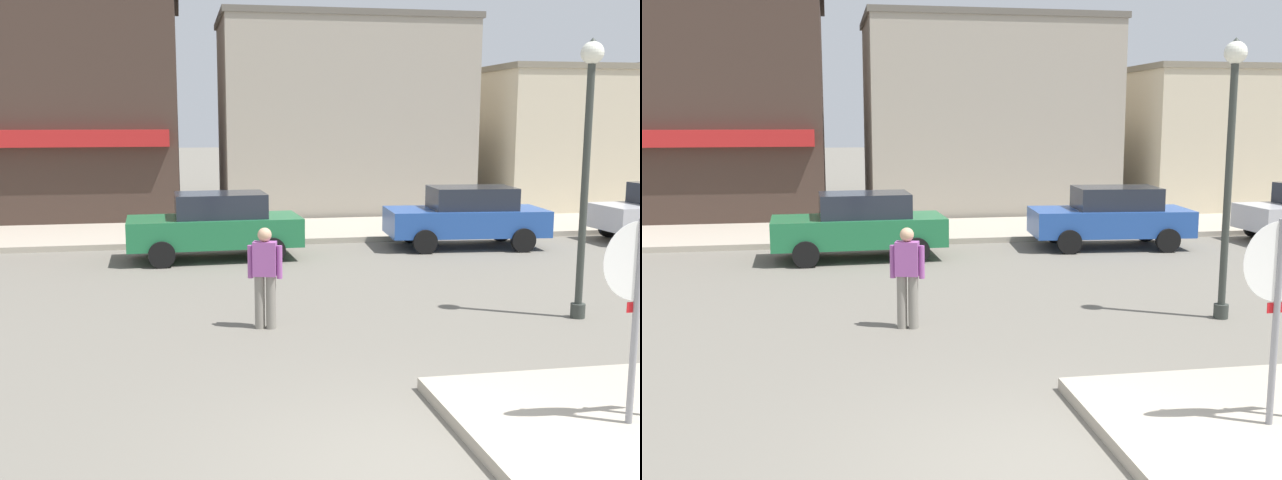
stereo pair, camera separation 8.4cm
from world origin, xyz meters
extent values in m
plane|color=#6B665B|center=(0.00, 0.00, 0.00)|extent=(160.00, 160.00, 0.00)
cube|color=#A89E8C|center=(0.00, 14.90, 0.07)|extent=(80.00, 4.00, 0.15)
cylinder|color=gray|center=(2.33, 0.40, 1.15)|extent=(0.07, 0.07, 2.30)
cylinder|color=red|center=(2.33, 0.42, 1.87)|extent=(0.76, 0.05, 0.76)
cylinder|color=white|center=(2.33, 0.40, 1.87)|extent=(0.82, 0.05, 0.82)
cube|color=red|center=(2.33, 0.41, 1.39)|extent=(0.20, 0.02, 0.11)
cylinder|color=#333833|center=(4.25, 4.84, 2.10)|extent=(0.12, 0.12, 4.20)
cylinder|color=#333833|center=(4.25, 4.84, 0.12)|extent=(0.24, 0.24, 0.24)
sphere|color=white|center=(4.25, 4.84, 4.31)|extent=(0.36, 0.36, 0.36)
cone|color=#333833|center=(4.25, 4.84, 4.45)|extent=(0.32, 0.32, 0.18)
cube|color=#1E6B3D|center=(-1.45, 11.27, 0.67)|extent=(4.06, 1.85, 0.66)
cube|color=#1E232D|center=(-1.31, 11.27, 1.28)|extent=(2.13, 1.47, 0.56)
cylinder|color=black|center=(-2.66, 10.37, 0.30)|extent=(0.61, 0.20, 0.60)
cylinder|color=black|center=(-2.73, 12.07, 0.30)|extent=(0.61, 0.20, 0.60)
cylinder|color=black|center=(-0.18, 10.46, 0.30)|extent=(0.61, 0.20, 0.60)
cylinder|color=black|center=(-0.25, 12.16, 0.30)|extent=(0.61, 0.20, 0.60)
cube|color=#234C9E|center=(4.95, 11.73, 0.67)|extent=(4.13, 2.04, 0.66)
cube|color=#1E232D|center=(5.09, 11.71, 1.28)|extent=(2.19, 1.57, 0.56)
cylinder|color=black|center=(3.64, 10.99, 0.30)|extent=(0.61, 0.23, 0.60)
cylinder|color=black|center=(3.78, 12.68, 0.30)|extent=(0.61, 0.23, 0.60)
cylinder|color=black|center=(6.11, 10.77, 0.30)|extent=(0.61, 0.23, 0.60)
cylinder|color=black|center=(6.26, 12.46, 0.30)|extent=(0.61, 0.23, 0.60)
cylinder|color=black|center=(9.53, 12.56, 0.30)|extent=(0.61, 0.20, 0.60)
cylinder|color=gray|center=(-0.85, 5.13, 0.42)|extent=(0.16, 0.16, 0.85)
cylinder|color=gray|center=(-1.03, 5.18, 0.42)|extent=(0.16, 0.16, 0.85)
cube|color=#994C99|center=(-0.94, 5.16, 1.12)|extent=(0.41, 0.31, 0.54)
sphere|color=tan|center=(-0.94, 5.16, 1.50)|extent=(0.22, 0.22, 0.22)
cylinder|color=#994C99|center=(-0.72, 5.10, 1.07)|extent=(0.11, 0.11, 0.52)
cylinder|color=#994C99|center=(-1.16, 5.22, 1.07)|extent=(0.11, 0.11, 0.52)
cube|color=#3D2D26|center=(-7.30, 20.99, 3.66)|extent=(10.10, 8.18, 7.31)
cube|color=#B21E1E|center=(-7.30, 16.75, 2.70)|extent=(9.59, 0.40, 0.50)
cube|color=#9E9384|center=(3.34, 19.61, 3.23)|extent=(8.22, 5.09, 6.45)
cube|color=#5E584F|center=(3.34, 19.61, 6.55)|extent=(8.39, 5.20, 0.20)
cube|color=beige|center=(11.68, 19.25, 2.44)|extent=(6.34, 5.38, 4.88)
cube|color=gray|center=(11.68, 19.25, 4.98)|extent=(6.47, 5.49, 0.20)
camera|label=1|loc=(-2.19, -6.28, 3.29)|focal=42.00mm
camera|label=2|loc=(-2.10, -6.29, 3.29)|focal=42.00mm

